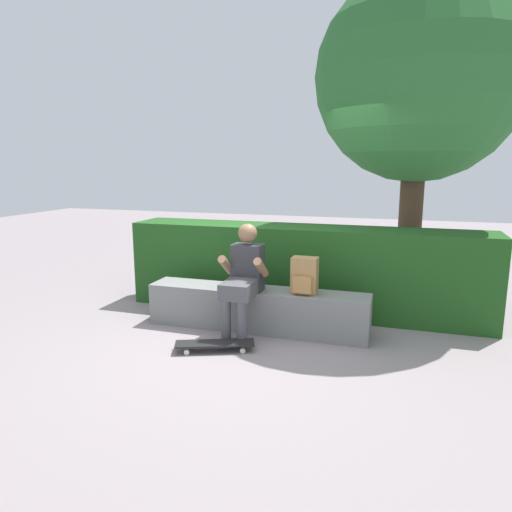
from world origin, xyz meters
The scene contains 7 objects.
ground_plane centered at (0.00, 0.00, 0.00)m, with size 24.00×24.00×0.00m, color gray.
bench_main centered at (0.00, 0.42, 0.24)m, with size 2.54×0.43×0.48m.
person_skater centered at (-0.09, 0.21, 0.67)m, with size 0.49×0.62×1.23m.
skateboard_near_person centered at (-0.21, -0.32, 0.07)m, with size 0.82×0.48×0.09m.
backpack_on_bench centered at (0.55, 0.41, 0.67)m, with size 0.28×0.23×0.40m.
hedge_row centered at (0.37, 1.26, 0.55)m, with size 4.54×0.67×1.10m.
tree_behind_bench centered at (1.62, 1.99, 2.91)m, with size 2.59×2.59×4.23m.
Camera 1 is at (1.54, -4.44, 1.88)m, focal length 32.69 mm.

